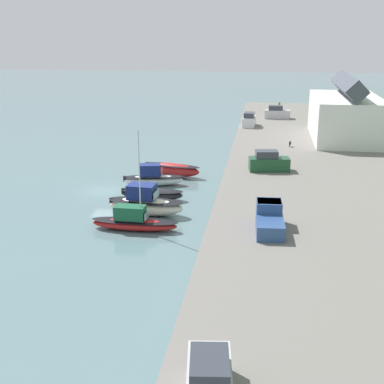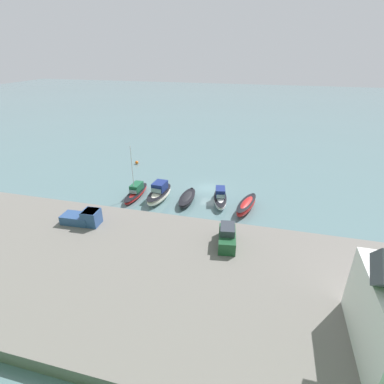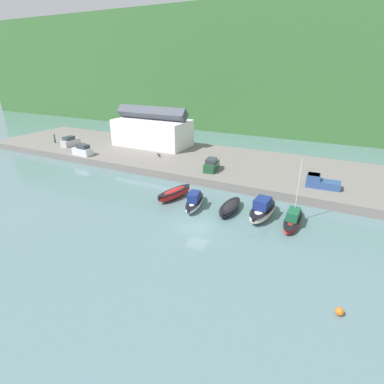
% 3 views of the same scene
% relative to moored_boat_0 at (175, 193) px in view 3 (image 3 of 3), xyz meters
% --- Properties ---
extents(ground_plane, '(320.00, 320.00, 0.00)m').
position_rel_moored_boat_0_xyz_m(ground_plane, '(6.57, -5.89, -0.78)').
color(ground_plane, slate).
extents(hillside_backdrop, '(240.00, 61.65, 33.64)m').
position_rel_moored_boat_0_xyz_m(hillside_backdrop, '(6.57, 77.60, 16.05)').
color(hillside_backdrop, '#386633').
rests_on(hillside_backdrop, ground_plane).
extents(quay_promenade, '(121.08, 21.47, 1.34)m').
position_rel_moored_boat_0_xyz_m(quay_promenade, '(6.57, 16.72, -0.11)').
color(quay_promenade, slate).
rests_on(quay_promenade, ground_plane).
extents(harbor_clubhouse, '(16.85, 8.63, 8.65)m').
position_rel_moored_boat_0_xyz_m(harbor_clubhouse, '(-17.64, 20.80, 3.77)').
color(harbor_clubhouse, white).
rests_on(harbor_clubhouse, quay_promenade).
extents(moored_boat_0, '(3.24, 6.82, 1.47)m').
position_rel_moored_boat_0_xyz_m(moored_boat_0, '(0.00, 0.00, 0.00)').
color(moored_boat_0, red).
rests_on(moored_boat_0, ground_plane).
extents(moored_boat_1, '(3.07, 6.60, 2.27)m').
position_rel_moored_boat_0_xyz_m(moored_boat_1, '(3.95, -1.37, 0.04)').
color(moored_boat_1, white).
rests_on(moored_boat_1, ground_plane).
extents(moored_boat_2, '(1.97, 6.09, 1.06)m').
position_rel_moored_boat_0_xyz_m(moored_boat_2, '(8.74, -0.41, -0.21)').
color(moored_boat_2, black).
rests_on(moored_boat_2, ground_plane).
extents(moored_boat_3, '(2.96, 6.99, 2.74)m').
position_rel_moored_boat_0_xyz_m(moored_boat_3, '(13.01, -0.11, 0.23)').
color(moored_boat_3, white).
rests_on(moored_boat_3, ground_plane).
extents(moored_boat_4, '(1.92, 7.22, 8.27)m').
position_rel_moored_boat_0_xyz_m(moored_boat_4, '(16.84, -0.20, -0.05)').
color(moored_boat_4, red).
rests_on(moored_boat_4, ground_plane).
extents(parked_car_0, '(2.38, 4.41, 2.16)m').
position_rel_moored_boat_0_xyz_m(parked_car_0, '(1.23, 10.60, 1.48)').
color(parked_car_0, '#1E4C2D').
rests_on(parked_car_0, quay_promenade).
extents(parked_car_1, '(4.30, 2.04, 2.16)m').
position_rel_moored_boat_0_xyz_m(parked_car_1, '(-25.71, 7.60, 1.48)').
color(parked_car_1, silver).
rests_on(parked_car_1, quay_promenade).
extents(parked_car_2, '(1.81, 4.21, 2.16)m').
position_rel_moored_boat_0_xyz_m(parked_car_2, '(-33.93, 11.93, 1.48)').
color(parked_car_2, '#B7B7BC').
rests_on(parked_car_2, quay_promenade).
extents(pickup_truck_0, '(4.81, 2.18, 1.90)m').
position_rel_moored_boat_0_xyz_m(pickup_truck_0, '(18.68, 10.70, 1.39)').
color(pickup_truck_0, '#2D4C84').
rests_on(pickup_truck_0, quay_promenade).
extents(person_on_quay, '(0.40, 0.40, 2.14)m').
position_rel_moored_boat_0_xyz_m(person_on_quay, '(-39.46, 12.36, 1.67)').
color(person_on_quay, '#232838').
rests_on(person_on_quay, quay_promenade).
extents(dog_on_quay, '(0.88, 0.39, 0.68)m').
position_rel_moored_boat_0_xyz_m(dog_on_quay, '(-11.22, 13.29, 1.02)').
color(dog_on_quay, black).
rests_on(dog_on_quay, quay_promenade).
extents(mooring_buoy_0, '(0.65, 0.65, 0.65)m').
position_rel_moored_boat_0_xyz_m(mooring_buoy_0, '(22.70, -13.55, -0.45)').
color(mooring_buoy_0, orange).
rests_on(mooring_buoy_0, ground_plane).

